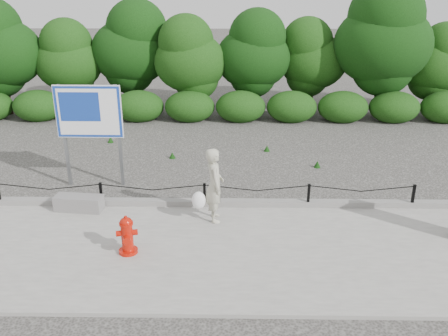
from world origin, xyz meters
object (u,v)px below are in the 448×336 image
(fire_hydrant, at_px, (127,236))
(advertising_sign, at_px, (89,116))
(concrete_block, at_px, (79,203))
(pedestrian, at_px, (214,186))

(fire_hydrant, distance_m, advertising_sign, 4.12)
(concrete_block, distance_m, advertising_sign, 2.34)
(concrete_block, xyz_separation_m, advertising_sign, (-0.04, 1.63, 1.67))
(fire_hydrant, bearing_deg, advertising_sign, 103.54)
(fire_hydrant, distance_m, concrete_block, 2.44)
(pedestrian, height_order, concrete_block, pedestrian)
(pedestrian, relative_size, concrete_block, 1.53)
(fire_hydrant, relative_size, advertising_sign, 0.30)
(fire_hydrant, bearing_deg, concrete_block, 118.69)
(pedestrian, xyz_separation_m, concrete_block, (-3.23, 0.43, -0.66))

